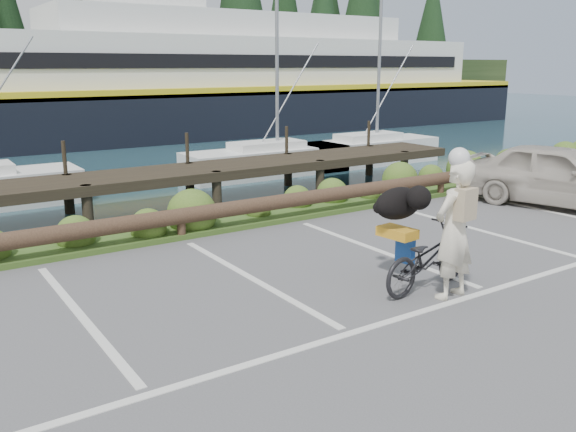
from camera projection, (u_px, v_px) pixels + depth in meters
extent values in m
plane|color=#4F4F51|center=(330.00, 323.00, 7.79)|extent=(72.00, 72.00, 0.00)
cube|color=#3D5B21|center=(167.00, 229.00, 12.06)|extent=(34.00, 1.60, 0.10)
imported|color=black|center=(427.00, 258.00, 8.85)|extent=(1.86, 0.83, 0.95)
imported|color=#F3EACE|center=(454.00, 230.00, 8.42)|extent=(0.77, 0.55, 1.97)
ellipsoid|color=black|center=(399.00, 203.00, 9.10)|extent=(0.51, 0.89, 0.49)
imported|color=#BBB1A4|center=(560.00, 175.00, 14.01)|extent=(2.89, 4.61, 1.46)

